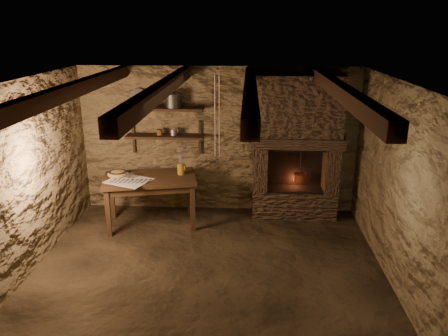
# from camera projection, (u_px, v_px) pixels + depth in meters

# --- Properties ---
(floor) EXTENTS (4.50, 4.50, 0.00)m
(floor) POSITION_uv_depth(u_px,v_px,m) (208.00, 269.00, 5.64)
(floor) COLOR black
(floor) RESTS_ON ground
(back_wall) EXTENTS (4.50, 0.04, 2.40)m
(back_wall) POSITION_uv_depth(u_px,v_px,m) (218.00, 141.00, 7.16)
(back_wall) COLOR brown
(back_wall) RESTS_ON floor
(front_wall) EXTENTS (4.50, 0.04, 2.40)m
(front_wall) POSITION_uv_depth(u_px,v_px,m) (183.00, 271.00, 3.36)
(front_wall) COLOR brown
(front_wall) RESTS_ON floor
(left_wall) EXTENTS (0.04, 4.00, 2.40)m
(left_wall) POSITION_uv_depth(u_px,v_px,m) (26.00, 179.00, 5.38)
(left_wall) COLOR brown
(left_wall) RESTS_ON floor
(right_wall) EXTENTS (0.04, 4.00, 2.40)m
(right_wall) POSITION_uv_depth(u_px,v_px,m) (397.00, 186.00, 5.14)
(right_wall) COLOR brown
(right_wall) RESTS_ON floor
(ceiling) EXTENTS (4.50, 4.00, 0.04)m
(ceiling) POSITION_uv_depth(u_px,v_px,m) (206.00, 82.00, 4.89)
(ceiling) COLOR black
(ceiling) RESTS_ON back_wall
(beam_far_left) EXTENTS (0.14, 3.95, 0.16)m
(beam_far_left) POSITION_uv_depth(u_px,v_px,m) (76.00, 89.00, 5.00)
(beam_far_left) COLOR black
(beam_far_left) RESTS_ON ceiling
(beam_mid_left) EXTENTS (0.14, 3.95, 0.16)m
(beam_mid_left) POSITION_uv_depth(u_px,v_px,m) (162.00, 90.00, 4.94)
(beam_mid_left) COLOR black
(beam_mid_left) RESTS_ON ceiling
(beam_mid_right) EXTENTS (0.14, 3.95, 0.16)m
(beam_mid_right) POSITION_uv_depth(u_px,v_px,m) (250.00, 90.00, 4.89)
(beam_mid_right) COLOR black
(beam_mid_right) RESTS_ON ceiling
(beam_far_right) EXTENTS (0.14, 3.95, 0.16)m
(beam_far_right) POSITION_uv_depth(u_px,v_px,m) (340.00, 91.00, 4.83)
(beam_far_right) COLOR black
(beam_far_right) RESTS_ON ceiling
(shelf_lower) EXTENTS (1.25, 0.30, 0.04)m
(shelf_lower) POSITION_uv_depth(u_px,v_px,m) (165.00, 136.00, 7.02)
(shelf_lower) COLOR black
(shelf_lower) RESTS_ON back_wall
(shelf_upper) EXTENTS (1.25, 0.30, 0.04)m
(shelf_upper) POSITION_uv_depth(u_px,v_px,m) (164.00, 109.00, 6.88)
(shelf_upper) COLOR black
(shelf_upper) RESTS_ON back_wall
(hearth) EXTENTS (1.43, 0.51, 2.30)m
(hearth) POSITION_uv_depth(u_px,v_px,m) (297.00, 144.00, 6.86)
(hearth) COLOR #36261B
(hearth) RESTS_ON floor
(work_table) EXTENTS (1.52, 1.06, 0.79)m
(work_table) POSITION_uv_depth(u_px,v_px,m) (151.00, 199.00, 6.80)
(work_table) COLOR #332011
(work_table) RESTS_ON floor
(linen_cloth) EXTENTS (0.75, 0.69, 0.01)m
(linen_cloth) POSITION_uv_depth(u_px,v_px,m) (129.00, 181.00, 6.51)
(linen_cloth) COLOR beige
(linen_cloth) RESTS_ON work_table
(pewter_cutlery_row) EXTENTS (0.54, 0.38, 0.01)m
(pewter_cutlery_row) POSITION_uv_depth(u_px,v_px,m) (129.00, 180.00, 6.48)
(pewter_cutlery_row) COLOR gray
(pewter_cutlery_row) RESTS_ON linen_cloth
(drinking_glasses) EXTENTS (0.20, 0.06, 0.08)m
(drinking_glasses) POSITION_uv_depth(u_px,v_px,m) (132.00, 175.00, 6.60)
(drinking_glasses) COLOR silver
(drinking_glasses) RESTS_ON linen_cloth
(stoneware_jug) EXTENTS (0.14, 0.14, 0.40)m
(stoneware_jug) POSITION_uv_depth(u_px,v_px,m) (181.00, 164.00, 6.74)
(stoneware_jug) COLOR olive
(stoneware_jug) RESTS_ON work_table
(wooden_bowl) EXTENTS (0.34, 0.34, 0.11)m
(wooden_bowl) POSITION_uv_depth(u_px,v_px,m) (118.00, 174.00, 6.70)
(wooden_bowl) COLOR olive
(wooden_bowl) RESTS_ON work_table
(iron_stockpot) EXTENTS (0.35, 0.35, 0.20)m
(iron_stockpot) POSITION_uv_depth(u_px,v_px,m) (174.00, 101.00, 6.84)
(iron_stockpot) COLOR #2E2D29
(iron_stockpot) RESTS_ON shelf_upper
(tin_pan) EXTENTS (0.29, 0.14, 0.28)m
(tin_pan) POSITION_uv_depth(u_px,v_px,m) (139.00, 97.00, 6.95)
(tin_pan) COLOR #A09F9A
(tin_pan) RESTS_ON shelf_upper
(small_kettle) EXTENTS (0.18, 0.16, 0.15)m
(small_kettle) POSITION_uv_depth(u_px,v_px,m) (174.00, 132.00, 6.99)
(small_kettle) COLOR #A09F9A
(small_kettle) RESTS_ON shelf_lower
(rusty_tin) EXTENTS (0.10, 0.10, 0.09)m
(rusty_tin) POSITION_uv_depth(u_px,v_px,m) (160.00, 132.00, 7.01)
(rusty_tin) COLOR #4E280F
(rusty_tin) RESTS_ON shelf_lower
(red_pot) EXTENTS (0.23, 0.23, 0.54)m
(red_pot) POSITION_uv_depth(u_px,v_px,m) (300.00, 177.00, 6.98)
(red_pot) COLOR maroon
(red_pot) RESTS_ON hearth
(hanging_ropes) EXTENTS (0.08, 0.08, 1.20)m
(hanging_ropes) POSITION_uv_depth(u_px,v_px,m) (217.00, 116.00, 6.07)
(hanging_ropes) COLOR #CAAF8E
(hanging_ropes) RESTS_ON ceiling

